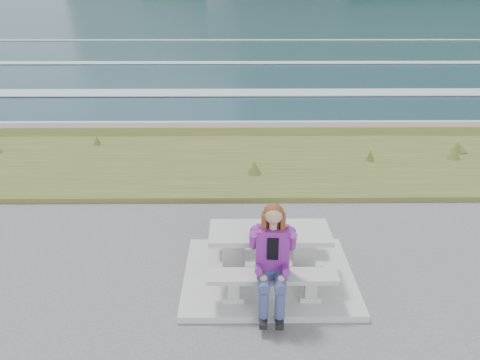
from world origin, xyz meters
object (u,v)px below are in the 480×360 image
Objects in this scene: seated_woman at (272,274)px; picnic_table at (269,240)px; bench_landward at (272,280)px; bench_seaward at (266,231)px.

picnic_table is at bearing 92.03° from seated_woman.
picnic_table is 0.74m from bench_landward.
bench_landward is 1.40m from bench_seaward.
bench_landward is 1.00× the size of bench_seaward.
bench_landward is at bearing 85.09° from seated_woman.
seated_woman is (-0.02, -0.14, 0.20)m from bench_landward.
bench_seaward is at bearing 90.00° from picnic_table.
picnic_table is 0.74m from bench_seaward.
bench_landward is at bearing -90.00° from picnic_table.
seated_woman is at bearing -91.43° from picnic_table.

